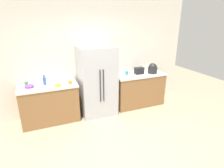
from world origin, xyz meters
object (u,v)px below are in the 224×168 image
object	(u,v)px
rice_cooker	(153,69)
cup_b	(127,73)
toaster	(139,71)
cup_a	(26,84)
cup_c	(70,82)
bowl_a	(58,85)
bowl_b	(29,86)
bottle_a	(45,81)
refrigerator	(97,81)

from	to	relation	value
rice_cooker	cup_b	xyz separation A→B (m)	(-0.73, 0.14, -0.08)
toaster	cup_b	world-z (taller)	toaster
toaster	cup_a	distance (m)	2.86
cup_c	bowl_a	distance (m)	0.29
cup_b	bowl_b	xyz separation A→B (m)	(-2.44, -0.07, -0.02)
toaster	rice_cooker	world-z (taller)	rice_cooker
bottle_a	cup_c	world-z (taller)	bottle_a
cup_a	cup_c	xyz separation A→B (m)	(0.94, -0.26, -0.01)
cup_b	cup_c	world-z (taller)	cup_b
cup_b	cup_a	bearing A→B (deg)	177.95
refrigerator	bottle_a	bearing A→B (deg)	174.92
refrigerator	toaster	bearing A→B (deg)	2.64
rice_cooker	cup_a	bearing A→B (deg)	175.98
rice_cooker	bottle_a	distance (m)	2.85
refrigerator	rice_cooker	size ratio (longest dim) A/B	6.11
bottle_a	bowl_b	size ratio (longest dim) A/B	1.17
refrigerator	bowl_b	world-z (taller)	refrigerator
rice_cooker	cup_c	distance (m)	2.30
cup_a	refrigerator	bearing A→B (deg)	-7.18
cup_a	bowl_b	distance (m)	0.17
cup_c	cup_a	bearing A→B (deg)	164.37
cup_a	bowl_b	xyz separation A→B (m)	(0.06, -0.16, -0.02)
cup_c	cup_b	bearing A→B (deg)	6.33
refrigerator	cup_b	world-z (taller)	refrigerator
cup_a	cup_c	distance (m)	0.98
bottle_a	toaster	bearing A→B (deg)	-1.23
refrigerator	rice_cooker	bearing A→B (deg)	-0.80
rice_cooker	cup_c	world-z (taller)	rice_cooker
bottle_a	cup_b	distance (m)	2.11
cup_b	bowl_b	world-z (taller)	cup_b
toaster	bottle_a	world-z (taller)	bottle_a
toaster	rice_cooker	xyz separation A→B (m)	(0.38, -0.08, 0.04)
bottle_a	cup_b	size ratio (longest dim) A/B	2.48
cup_b	toaster	bearing A→B (deg)	-9.48
toaster	rice_cooker	distance (m)	0.39
refrigerator	bowl_a	bearing A→B (deg)	-173.39
cup_a	bowl_a	size ratio (longest dim) A/B	0.61
refrigerator	rice_cooker	xyz separation A→B (m)	(1.61, -0.02, 0.18)
refrigerator	cup_b	xyz separation A→B (m)	(0.88, 0.11, 0.09)
rice_cooker	bottle_a	size ratio (longest dim) A/B	1.25
bowl_a	bowl_b	bearing A→B (deg)	165.18
bottle_a	cup_c	xyz separation A→B (m)	(0.55, -0.17, -0.05)
refrigerator	cup_c	size ratio (longest dim) A/B	20.71
refrigerator	bowl_b	bearing A→B (deg)	178.30
bottle_a	rice_cooker	bearing A→B (deg)	-2.66
bottle_a	bowl_b	distance (m)	0.34
cup_a	bottle_a	bearing A→B (deg)	-13.60
cup_c	bowl_a	xyz separation A→B (m)	(-0.28, -0.05, -0.01)
bottle_a	cup_b	world-z (taller)	bottle_a
bottle_a	bowl_b	world-z (taller)	bottle_a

